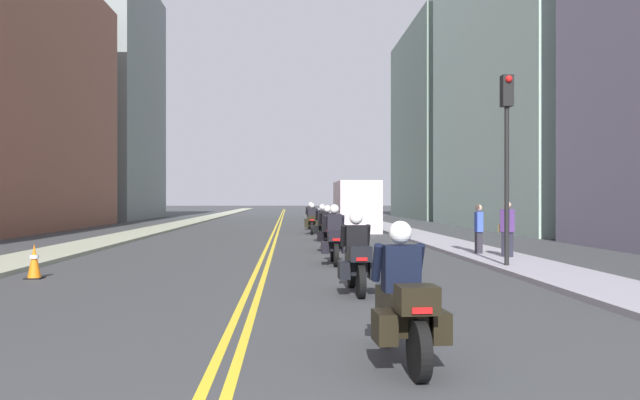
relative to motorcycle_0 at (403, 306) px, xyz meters
name	(u,v)px	position (x,y,z in m)	size (l,w,h in m)	color
ground_plane	(279,222)	(-1.94, 43.22, -0.64)	(264.00, 264.00, 0.00)	#37393B
sidewalk_left	(190,222)	(-8.87, 43.22, -0.58)	(2.09, 144.00, 0.12)	#9CA188
sidewalk_right	(367,221)	(4.99, 43.22, -0.58)	(2.09, 144.00, 0.12)	#95929B
centreline_yellow_inner	(278,222)	(-2.06, 43.22, -0.64)	(0.12, 132.00, 0.01)	yellow
centreline_yellow_outer	(281,222)	(-1.82, 43.22, -0.64)	(0.12, 132.00, 0.01)	yellow
lane_dashes_white	(334,236)	(1.00, 24.22, -0.64)	(0.14, 56.40, 0.01)	silver
building_left_2	(110,100)	(-17.60, 52.47, 10.27)	(7.17, 16.17, 21.83)	slate
building_right_2	(438,124)	(13.26, 54.22, 8.45)	(6.24, 18.46, 18.19)	slate
motorcycle_0	(403,306)	(0.00, 0.00, 0.00)	(0.78, 2.24, 1.57)	black
motorcycle_1	(357,260)	(0.06, 5.25, 0.00)	(0.77, 2.09, 1.58)	black
motorcycle_2	(335,240)	(0.04, 10.74, 0.03)	(0.77, 2.19, 1.67)	black
motorcycle_3	(328,232)	(0.14, 15.43, 0.02)	(0.77, 2.28, 1.60)	black
motorcycle_4	(322,225)	(0.24, 20.99, 0.02)	(0.77, 2.26, 1.60)	black
motorcycle_5	(312,222)	(-0.01, 26.28, 0.01)	(0.78, 2.31, 1.61)	black
motorcycle_6	(311,218)	(0.10, 31.23, 0.02)	(0.77, 2.16, 1.64)	black
traffic_cone_0	(34,261)	(-7.03, 7.88, -0.25)	(0.37, 0.37, 0.79)	black
traffic_light_near	(507,136)	(4.34, 9.13, 2.80)	(0.28, 0.38, 4.98)	black
pedestrian_0	(479,230)	(4.71, 12.75, 0.21)	(0.26, 0.50, 1.65)	#26242C
pedestrian_1	(507,230)	(5.17, 11.49, 0.26)	(0.39, 0.49, 1.75)	#2A2A38
parked_truck	(355,209)	(2.54, 29.06, 0.63)	(2.20, 6.50, 2.80)	silver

